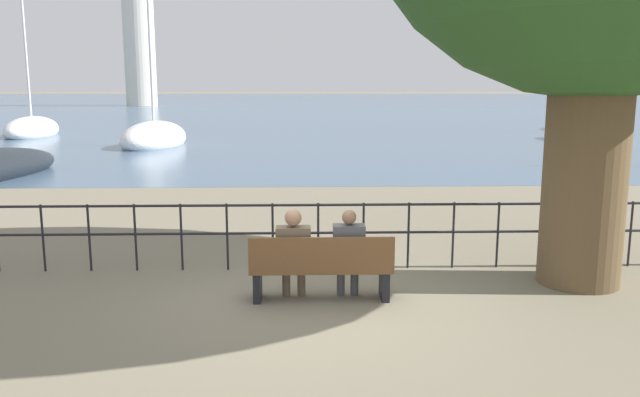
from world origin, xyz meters
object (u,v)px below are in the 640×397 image
at_px(seated_person_right, 349,250).
at_px(sailboat_5, 574,128).
at_px(park_bench, 321,269).
at_px(sailboat_0, 154,138).
at_px(sailboat_4, 580,136).
at_px(sailboat_1, 32,130).
at_px(harbor_lighthouse, 138,22).
at_px(seated_person_left, 293,250).

xyz_separation_m(seated_person_right, sailboat_5, (17.30, 32.52, -0.43)).
height_order(park_bench, seated_person_right, seated_person_right).
bearing_deg(sailboat_0, sailboat_4, 14.76).
relative_size(park_bench, sailboat_1, 0.15).
bearing_deg(harbor_lighthouse, sailboat_5, -54.99).
height_order(sailboat_1, sailboat_5, sailboat_1).
height_order(seated_person_left, sailboat_4, sailboat_4).
height_order(sailboat_4, harbor_lighthouse, harbor_lighthouse).
bearing_deg(park_bench, sailboat_5, 61.55).
bearing_deg(sailboat_0, sailboat_5, 30.75).
relative_size(sailboat_1, sailboat_4, 1.71).
bearing_deg(harbor_lighthouse, seated_person_left, -74.89).
height_order(sailboat_0, sailboat_5, sailboat_0).
xyz_separation_m(park_bench, sailboat_5, (17.66, 32.60, -0.19)).
height_order(seated_person_right, harbor_lighthouse, harbor_lighthouse).
xyz_separation_m(park_bench, sailboat_1, (-16.20, 29.58, -0.05)).
bearing_deg(park_bench, sailboat_0, 108.06).
relative_size(seated_person_left, harbor_lighthouse, 0.04).
bearing_deg(sailboat_1, seated_person_left, -65.45).
bearing_deg(seated_person_left, sailboat_0, 107.28).
xyz_separation_m(sailboat_1, sailboat_5, (33.86, 3.01, -0.14)).
xyz_separation_m(seated_person_left, seated_person_right, (0.74, 0.00, -0.01)).
relative_size(seated_person_right, sailboat_5, 0.14).
distance_m(park_bench, seated_person_right, 0.44).
bearing_deg(harbor_lighthouse, seated_person_right, -74.48).
distance_m(seated_person_right, sailboat_0, 24.08).
bearing_deg(sailboat_1, park_bench, -64.96).
bearing_deg(seated_person_right, sailboat_0, 108.95).
relative_size(seated_person_right, sailboat_4, 0.17).
relative_size(seated_person_right, sailboat_0, 0.11).
bearing_deg(sailboat_5, sailboat_4, -110.33).
xyz_separation_m(seated_person_right, harbor_lighthouse, (-26.33, 94.80, 12.40)).
bearing_deg(sailboat_5, seated_person_right, -116.99).
height_order(seated_person_left, sailboat_0, sailboat_0).
relative_size(park_bench, seated_person_right, 1.55).
height_order(park_bench, sailboat_1, sailboat_1).
xyz_separation_m(sailboat_1, harbor_lighthouse, (-9.76, 65.29, 12.69)).
xyz_separation_m(park_bench, seated_person_right, (0.37, 0.08, 0.23)).
height_order(seated_person_right, sailboat_4, sailboat_4).
bearing_deg(seated_person_right, sailboat_1, 119.31).
distance_m(sailboat_1, harbor_lighthouse, 67.22).
bearing_deg(sailboat_4, sailboat_1, 159.44).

